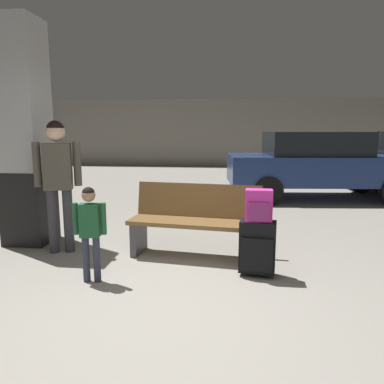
% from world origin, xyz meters
% --- Properties ---
extents(ground_plane, '(18.00, 18.00, 0.10)m').
position_xyz_m(ground_plane, '(0.00, 4.00, -0.05)').
color(ground_plane, gray).
extents(garage_back_wall, '(18.00, 0.12, 2.80)m').
position_xyz_m(garage_back_wall, '(0.00, 12.86, 1.40)').
color(garage_back_wall, gray).
rests_on(garage_back_wall, ground_plane).
extents(structural_pillar, '(0.57, 0.57, 2.99)m').
position_xyz_m(structural_pillar, '(-2.19, 1.87, 1.48)').
color(structural_pillar, black).
rests_on(structural_pillar, ground_plane).
extents(bench, '(1.65, 0.72, 0.89)m').
position_xyz_m(bench, '(0.15, 1.55, 0.44)').
color(bench, brown).
rests_on(bench, ground_plane).
extents(suitcase, '(0.40, 0.28, 0.60)m').
position_xyz_m(suitcase, '(0.88, 0.98, 0.32)').
color(suitcase, black).
rests_on(suitcase, ground_plane).
extents(backpack_bright, '(0.28, 0.20, 0.34)m').
position_xyz_m(backpack_bright, '(0.88, 0.98, 0.77)').
color(backpack_bright, '#D833A5').
rests_on(backpack_bright, suitcase).
extents(child, '(0.34, 0.19, 1.00)m').
position_xyz_m(child, '(-0.83, 0.63, 0.61)').
color(child, '#33384C').
rests_on(child, ground_plane).
extents(adult, '(0.55, 0.29, 1.67)m').
position_xyz_m(adult, '(-1.56, 1.49, 1.03)').
color(adult, '#38383D').
rests_on(adult, ground_plane).
extents(parked_car_near, '(4.24, 2.09, 1.51)m').
position_xyz_m(parked_car_near, '(2.53, 5.75, 0.81)').
color(parked_car_near, navy).
rests_on(parked_car_near, ground_plane).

